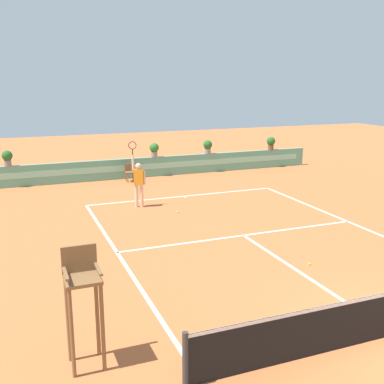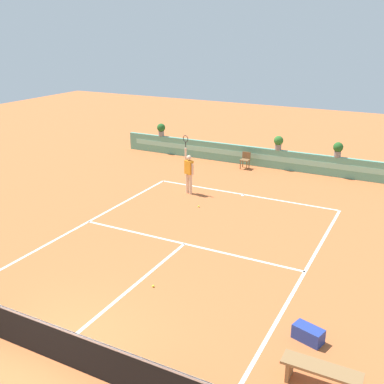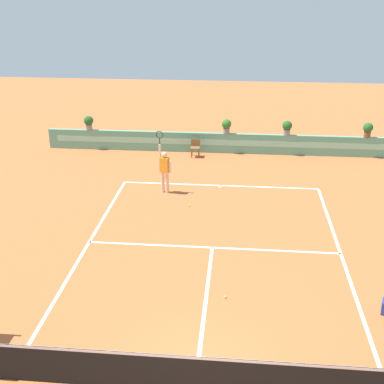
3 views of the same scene
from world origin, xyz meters
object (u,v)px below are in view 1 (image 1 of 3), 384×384
potted_plant_far_right (271,142)px  umpire_chair (83,293)px  potted_plant_right (208,146)px  potted_plant_far_left (7,157)px  tennis_player (139,181)px  potted_plant_centre (154,149)px  ball_kid_chair (130,172)px  tennis_ball_mid_court (309,264)px  tennis_ball_near_baseline (178,212)px

potted_plant_far_right → umpire_chair: bearing=-130.0°
potted_plant_right → potted_plant_far_left: bearing=180.0°
potted_plant_far_right → tennis_player: bearing=-149.1°
umpire_chair → potted_plant_far_left: 15.17m
umpire_chair → potted_plant_centre: 16.23m
ball_kid_chair → potted_plant_right: 4.60m
umpire_chair → ball_kid_chair: bearing=73.0°
tennis_ball_mid_court → umpire_chair: bearing=-159.9°
ball_kid_chair → tennis_ball_mid_court: size_ratio=12.50×
umpire_chair → potted_plant_far_right: (12.70, 15.13, 0.07)m
potted_plant_far_left → potted_plant_right: (9.93, 0.00, 0.00)m
ball_kid_chair → tennis_player: size_ratio=0.33×
ball_kid_chair → tennis_ball_near_baseline: size_ratio=12.50×
tennis_ball_near_baseline → potted_plant_right: bearing=58.5°
ball_kid_chair → tennis_player: 4.83m
umpire_chair → tennis_ball_near_baseline: (4.72, 8.38, -1.31)m
potted_plant_far_right → potted_plant_right: 3.86m
tennis_ball_near_baseline → potted_plant_right: (4.13, 6.75, 1.38)m
tennis_ball_near_baseline → potted_plant_far_right: 10.55m
tennis_ball_mid_court → potted_plant_far_left: (-7.40, 12.82, 1.38)m
potted_plant_far_left → potted_plant_centre: bearing=0.0°
umpire_chair → potted_plant_right: bearing=59.7°
potted_plant_centre → potted_plant_far_right: same height
tennis_ball_mid_court → potted_plant_centre: (-0.43, 12.82, 1.38)m
potted_plant_far_left → potted_plant_centre: size_ratio=1.00×
umpire_chair → potted_plant_far_right: 19.75m
tennis_ball_near_baseline → potted_plant_centre: potted_plant_centre is taller
potted_plant_centre → potted_plant_far_left: bearing=180.0°
tennis_player → tennis_ball_near_baseline: 2.00m
potted_plant_centre → potted_plant_right: same height
potted_plant_far_left → umpire_chair: bearing=-85.9°
ball_kid_chair → potted_plant_centre: potted_plant_centre is taller
umpire_chair → tennis_ball_near_baseline: umpire_chair is taller
tennis_player → potted_plant_far_left: size_ratio=3.57×
tennis_ball_mid_court → potted_plant_centre: bearing=91.9°
tennis_player → potted_plant_right: bearing=46.0°
ball_kid_chair → tennis_ball_near_baseline: 6.04m
tennis_ball_mid_court → potted_plant_far_left: 14.87m
tennis_ball_mid_court → potted_plant_far_left: bearing=120.0°
potted_plant_far_left → ball_kid_chair: bearing=-7.6°
umpire_chair → potted_plant_right: 17.52m
tennis_player → tennis_ball_near_baseline: size_ratio=38.01×
umpire_chair → potted_plant_right: umpire_chair is taller
tennis_player → umpire_chair: bearing=-110.3°
potted_plant_far_left → tennis_ball_near_baseline: bearing=-49.3°
potted_plant_right → tennis_ball_mid_court: bearing=-101.2°
tennis_ball_near_baseline → tennis_ball_mid_court: same height
ball_kid_chair → potted_plant_centre: 1.90m
umpire_chair → ball_kid_chair: size_ratio=2.52×
ball_kid_chair → potted_plant_far_left: size_ratio=1.17×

